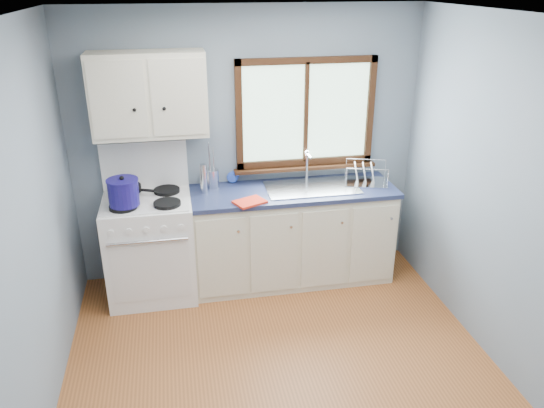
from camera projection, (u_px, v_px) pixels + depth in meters
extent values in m
cube|color=#9F592A|center=(289.00, 390.00, 3.79)|extent=(3.20, 3.60, 0.02)
cube|color=white|center=(295.00, 17.00, 2.78)|extent=(3.20, 3.60, 0.02)
cube|color=slate|center=(248.00, 146.00, 4.92)|extent=(3.20, 0.02, 2.50)
cube|color=slate|center=(15.00, 255.00, 3.01)|extent=(0.02, 3.60, 2.50)
cube|color=slate|center=(525.00, 212.00, 3.56)|extent=(0.02, 3.60, 2.50)
cube|color=white|center=(151.00, 248.00, 4.75)|extent=(0.76, 0.65, 0.92)
cube|color=white|center=(145.00, 165.00, 4.76)|extent=(0.76, 0.05, 0.44)
cube|color=silver|center=(146.00, 200.00, 4.57)|extent=(0.72, 0.59, 0.01)
cylinder|color=black|center=(123.00, 207.00, 4.40)|extent=(0.23, 0.23, 0.03)
cylinder|color=black|center=(167.00, 203.00, 4.46)|extent=(0.23, 0.23, 0.03)
cylinder|color=black|center=(125.00, 193.00, 4.67)|extent=(0.23, 0.23, 0.03)
cylinder|color=black|center=(167.00, 190.00, 4.73)|extent=(0.23, 0.23, 0.03)
cylinder|color=silver|center=(147.00, 242.00, 4.35)|extent=(0.66, 0.02, 0.02)
cube|color=silver|center=(151.00, 272.00, 4.49)|extent=(0.66, 0.01, 0.55)
cube|color=beige|center=(292.00, 236.00, 5.01)|extent=(1.85, 0.60, 0.88)
cube|color=black|center=(291.00, 272.00, 5.19)|extent=(1.85, 0.54, 0.08)
cube|color=#1B2444|center=(293.00, 191.00, 4.83)|extent=(1.89, 0.64, 0.04)
cube|color=silver|center=(312.00, 188.00, 4.85)|extent=(0.84, 0.46, 0.01)
cube|color=silver|center=(290.00, 197.00, 4.84)|extent=(0.36, 0.40, 0.14)
cube|color=silver|center=(332.00, 193.00, 4.91)|extent=(0.36, 0.40, 0.14)
cylinder|color=silver|center=(307.00, 166.00, 4.98)|extent=(0.02, 0.02, 0.28)
cylinder|color=silver|center=(309.00, 155.00, 4.86)|extent=(0.02, 0.16, 0.02)
sphere|color=silver|center=(307.00, 152.00, 4.92)|extent=(0.04, 0.04, 0.04)
cube|color=#9EC6A8|center=(306.00, 113.00, 4.87)|extent=(1.22, 0.01, 0.92)
cube|color=#371D0E|center=(307.00, 60.00, 4.67)|extent=(1.30, 0.05, 0.06)
cube|color=#371D0E|center=(305.00, 162.00, 5.04)|extent=(1.30, 0.05, 0.06)
cube|color=#371D0E|center=(239.00, 116.00, 4.75)|extent=(0.06, 0.05, 1.00)
cube|color=#371D0E|center=(370.00, 110.00, 4.96)|extent=(0.06, 0.05, 1.00)
cube|color=#371D0E|center=(306.00, 113.00, 4.85)|extent=(0.03, 0.05, 0.92)
cube|color=#371D0E|center=(305.00, 168.00, 5.03)|extent=(1.36, 0.10, 0.03)
cube|color=beige|center=(149.00, 95.00, 4.39)|extent=(0.95, 0.32, 0.70)
cube|color=beige|center=(118.00, 100.00, 4.20)|extent=(0.44, 0.01, 0.62)
cube|color=beige|center=(178.00, 98.00, 4.28)|extent=(0.44, 0.01, 0.62)
sphere|color=black|center=(134.00, 110.00, 4.24)|extent=(0.03, 0.03, 0.03)
sphere|color=black|center=(164.00, 109.00, 4.28)|extent=(0.03, 0.03, 0.03)
cylinder|color=black|center=(125.00, 189.00, 4.65)|extent=(0.35, 0.35, 0.05)
cube|color=black|center=(146.00, 190.00, 4.62)|extent=(0.15, 0.08, 0.02)
cylinder|color=#17105D|center=(123.00, 193.00, 4.36)|extent=(0.25, 0.25, 0.21)
cylinder|color=#17105D|center=(122.00, 180.00, 4.31)|extent=(0.26, 0.26, 0.01)
sphere|color=black|center=(122.00, 178.00, 4.31)|extent=(0.04, 0.04, 0.04)
cylinder|color=silver|center=(212.00, 178.00, 4.84)|extent=(0.18, 0.18, 0.17)
cylinder|color=silver|center=(214.00, 160.00, 4.78)|extent=(0.01, 0.01, 0.24)
cylinder|color=silver|center=(209.00, 157.00, 4.79)|extent=(0.01, 0.01, 0.29)
cylinder|color=silver|center=(210.00, 162.00, 4.76)|extent=(0.01, 0.01, 0.22)
cylinder|color=silver|center=(204.00, 179.00, 4.69)|extent=(0.07, 0.07, 0.27)
imported|color=blue|center=(231.00, 170.00, 4.90)|extent=(0.14, 0.14, 0.27)
cube|color=red|center=(250.00, 202.00, 4.53)|extent=(0.31, 0.27, 0.02)
cube|color=silver|center=(366.00, 182.00, 4.97)|extent=(0.46, 0.40, 0.01)
cylinder|color=silver|center=(346.00, 178.00, 4.83)|extent=(0.01, 0.01, 0.19)
cylinder|color=silver|center=(388.00, 180.00, 4.79)|extent=(0.01, 0.01, 0.19)
cylinder|color=silver|center=(346.00, 168.00, 5.08)|extent=(0.01, 0.01, 0.19)
cylinder|color=silver|center=(385.00, 169.00, 5.04)|extent=(0.01, 0.01, 0.19)
cylinder|color=silver|center=(368.00, 169.00, 4.77)|extent=(0.36, 0.12, 0.01)
cylinder|color=silver|center=(366.00, 159.00, 5.02)|extent=(0.36, 0.12, 0.01)
cylinder|color=white|center=(356.00, 172.00, 4.94)|extent=(0.11, 0.21, 0.20)
cylinder|color=white|center=(364.00, 173.00, 4.93)|extent=(0.11, 0.21, 0.20)
cylinder|color=white|center=(372.00, 173.00, 4.92)|extent=(0.11, 0.21, 0.20)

